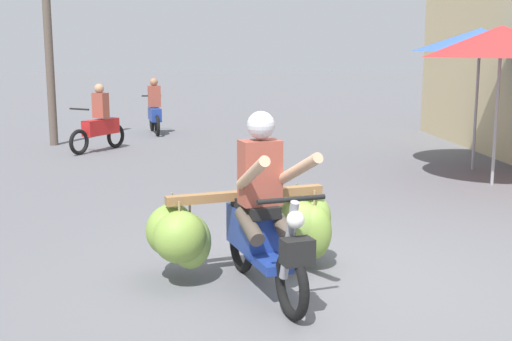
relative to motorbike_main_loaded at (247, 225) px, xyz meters
name	(u,v)px	position (x,y,z in m)	size (l,w,h in m)	color
ground_plane	(323,284)	(0.68, -0.22, -0.51)	(120.00, 120.00, 0.00)	slate
motorbike_main_loaded	(247,225)	(0.00, 0.00, 0.00)	(1.83, 1.94, 1.58)	black
motorbike_distant_ahead_left	(155,111)	(-1.73, 10.72, 0.06)	(0.58, 1.60, 1.40)	black
motorbike_distant_ahead_right	(100,124)	(-2.63, 7.97, 0.06)	(0.97, 1.40, 1.40)	black
market_umbrella_near_shop	(480,40)	(4.29, 5.31, 1.75)	(2.31, 2.31, 2.46)	#99999E
market_umbrella_further_along	(501,41)	(4.07, 3.97, 1.70)	(2.33, 2.33, 2.45)	#99999E
utility_pole	(48,30)	(-3.81, 8.89, 2.00)	(0.18, 0.18, 5.01)	brown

